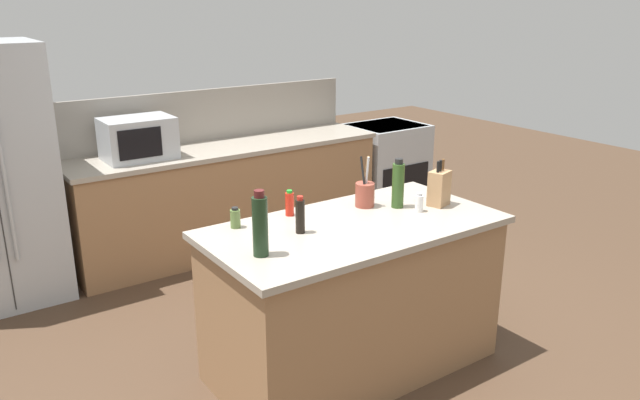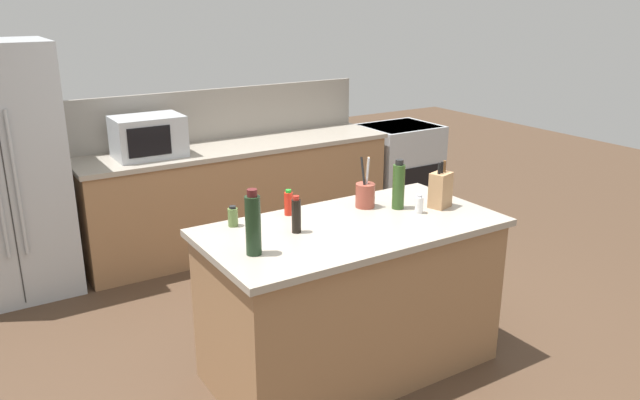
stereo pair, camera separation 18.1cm
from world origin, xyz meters
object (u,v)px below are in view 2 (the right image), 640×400
utensil_crock (365,194)px  microwave (148,136)px  knife_block (441,190)px  refrigerator (1,173)px  salt_shaker (419,205)px  soy_sauce_bottle (296,215)px  wine_bottle (253,224)px  spice_jar_oregano (233,217)px  hot_sauce_bottle (289,203)px  olive_oil_bottle (399,186)px  range_oven (398,168)px

utensil_crock → microwave: bearing=110.3°
knife_block → microwave: bearing=99.4°
refrigerator → salt_shaker: bearing=-48.4°
salt_shaker → soy_sauce_bottle: bearing=172.0°
utensil_crock → wine_bottle: (-0.92, -0.31, 0.08)m
spice_jar_oregano → wine_bottle: bearing=-100.6°
refrigerator → wine_bottle: bearing=-68.6°
utensil_crock → wine_bottle: wine_bottle is taller
wine_bottle → salt_shaker: size_ratio=2.97×
knife_block → spice_jar_oregano: size_ratio=2.41×
spice_jar_oregano → hot_sauce_bottle: bearing=0.0°
microwave → olive_oil_bottle: 2.29m
refrigerator → soy_sauce_bottle: 2.53m
soy_sauce_bottle → salt_shaker: 0.80m
range_oven → salt_shaker: (-1.68, -2.25, 0.53)m
microwave → utensil_crock: size_ratio=1.72×
spice_jar_oregano → soy_sauce_bottle: size_ratio=0.57×
refrigerator → knife_block: size_ratio=6.54×
refrigerator → microwave: refrigerator is taller
refrigerator → wine_bottle: 2.52m
refrigerator → microwave: bearing=-2.7°
wine_bottle → knife_block: bearing=2.7°
olive_oil_bottle → hot_sauce_bottle: bearing=158.3°
salt_shaker → hot_sauce_bottle: (-0.68, 0.39, 0.02)m
wine_bottle → utensil_crock: bearing=18.5°
olive_oil_bottle → knife_block: bearing=-26.5°
wine_bottle → soy_sauce_bottle: wine_bottle is taller
microwave → salt_shaker: microwave is taller
refrigerator → microwave: (1.10, -0.05, 0.16)m
range_oven → wine_bottle: bearing=-140.8°
refrigerator → knife_block: (2.23, -2.28, 0.10)m
refrigerator → spice_jar_oregano: (1.00, -1.91, 0.05)m
utensil_crock → salt_shaker: size_ratio=2.76×
refrigerator → olive_oil_bottle: (1.99, -2.16, 0.14)m
range_oven → wine_bottle: 3.68m
refrigerator → knife_block: refrigerator is taller
microwave → soy_sauce_bottle: size_ratio=2.59×
olive_oil_bottle → salt_shaker: 0.17m
range_oven → refrigerator: bearing=179.2°
utensil_crock → wine_bottle: size_ratio=0.93×
range_oven → soy_sauce_bottle: 3.32m
knife_block → soy_sauce_bottle: 0.98m
refrigerator → wine_bottle: size_ratio=5.51×
utensil_crock → salt_shaker: bearing=-51.8°
knife_block → utensil_crock: (-0.39, 0.25, -0.03)m
range_oven → spice_jar_oregano: bearing=-145.7°
microwave → spice_jar_oregano: (-0.10, -1.86, -0.11)m
spice_jar_oregano → hot_sauce_bottle: (0.36, 0.00, 0.02)m
knife_block → hot_sauce_bottle: size_ratio=1.85×
microwave → salt_shaker: size_ratio=4.75×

